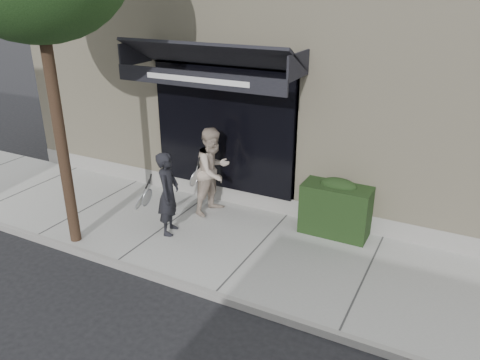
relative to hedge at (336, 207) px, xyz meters
The scene contains 7 objects.
ground 1.79m from the hedge, 131.35° to the right, with size 80.00×80.00×0.00m, color black.
sidewalk 1.77m from the hedge, 131.35° to the right, with size 20.00×3.00×0.12m, color #969591.
curb 3.07m from the hedge, 111.45° to the right, with size 20.00×0.10×0.14m, color gray.
building_facade 4.39m from the hedge, 106.65° to the left, with size 14.30×8.04×5.64m.
hedge is the anchor object (origin of this frame).
pedestrian_front 3.24m from the hedge, 152.84° to the right, with size 0.73×0.92×1.65m.
pedestrian_back 2.61m from the hedge, behind, with size 0.88×1.03×1.85m.
Camera 1 is at (3.16, -6.79, 4.63)m, focal length 35.00 mm.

